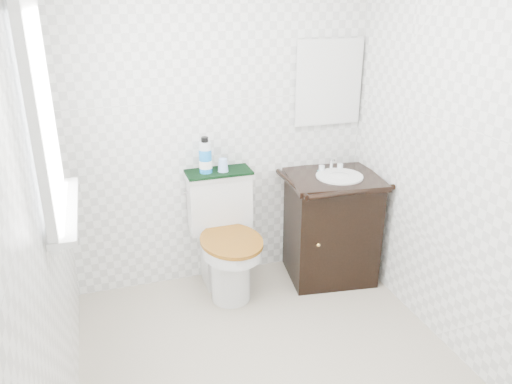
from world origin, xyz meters
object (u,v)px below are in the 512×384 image
vanity (331,224)px  mouthwash_bottle (205,156)px  cup (223,165)px  toilet (225,243)px  trash_bin (221,262)px

vanity → mouthwash_bottle: mouthwash_bottle is taller
cup → toilet: bearing=-104.8°
cup → vanity: bearing=-12.0°
vanity → mouthwash_bottle: size_ratio=3.60×
mouthwash_bottle → cup: 0.14m
vanity → toilet: bearing=175.8°
vanity → mouthwash_bottle: (-0.91, 0.18, 0.57)m
vanity → cup: 0.95m
trash_bin → mouthwash_bottle: bearing=-176.0°
trash_bin → vanity: bearing=-13.1°
toilet → mouthwash_bottle: mouthwash_bottle is taller
cup → mouthwash_bottle: bearing=172.1°
mouthwash_bottle → cup: mouthwash_bottle is taller
vanity → trash_bin: (-0.82, 0.19, -0.28)m
trash_bin → cup: 0.79m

